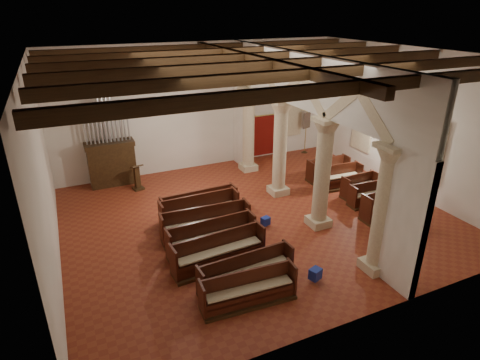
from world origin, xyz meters
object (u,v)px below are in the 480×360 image
at_px(processional_banner, 305,139).
at_px(nave_pew_0, 249,294).
at_px(lectern, 137,179).
at_px(aisle_pew_0, 387,209).
at_px(pipe_organ, 111,155).

xyz_separation_m(processional_banner, nave_pew_0, (-8.13, -9.78, -0.48)).
relative_size(lectern, nave_pew_0, 0.45).
xyz_separation_m(nave_pew_0, aisle_pew_0, (6.90, 2.15, 0.04)).
relative_size(pipe_organ, nave_pew_0, 1.64).
bearing_deg(aisle_pew_0, pipe_organ, 141.64).
bearing_deg(pipe_organ, aisle_pew_0, -40.29).
height_order(lectern, aisle_pew_0, lectern).
distance_m(processional_banner, aisle_pew_0, 7.74).
bearing_deg(lectern, processional_banner, -6.83).
bearing_deg(pipe_organ, nave_pew_0, -77.86).
height_order(pipe_organ, nave_pew_0, pipe_organ).
height_order(pipe_organ, processional_banner, pipe_organ).
relative_size(lectern, aisle_pew_0, 0.56).
bearing_deg(aisle_pew_0, lectern, 143.07).
bearing_deg(pipe_organ, processional_banner, -0.04).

